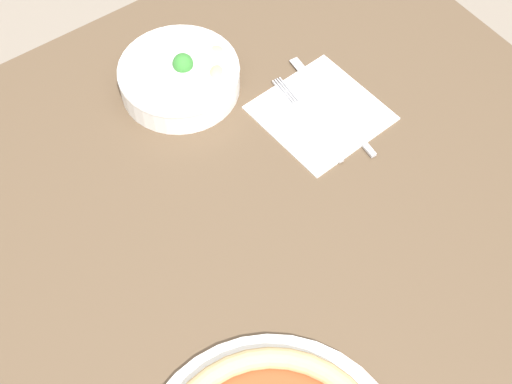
{
  "coord_description": "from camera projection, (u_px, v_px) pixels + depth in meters",
  "views": [
    {
      "loc": [
        -0.19,
        -0.39,
        1.58
      ],
      "look_at": [
        0.12,
        0.05,
        0.75
      ],
      "focal_mm": 50.0,
      "sensor_mm": 36.0,
      "label": 1
    }
  ],
  "objects": [
    {
      "name": "dining_table",
      "position": [
        207.0,
        301.0,
        1.02
      ],
      "size": [
        1.28,
        1.01,
        0.73
      ],
      "color": "brown",
      "rests_on": "ground_plane"
    },
    {
      "name": "bowl",
      "position": [
        179.0,
        76.0,
        1.1
      ],
      "size": [
        0.19,
        0.19,
        0.07
      ],
      "color": "white",
      "rests_on": "dining_table"
    },
    {
      "name": "napkin",
      "position": [
        321.0,
        113.0,
        1.09
      ],
      "size": [
        0.18,
        0.18,
        0.0
      ],
      "color": "white",
      "rests_on": "dining_table"
    },
    {
      "name": "fork",
      "position": [
        308.0,
        120.0,
        1.08
      ],
      "size": [
        0.03,
        0.18,
        0.0
      ],
      "rotation": [
        0.0,
        0.0,
        1.48
      ],
      "color": "silver",
      "rests_on": "napkin"
    },
    {
      "name": "knife",
      "position": [
        335.0,
        109.0,
        1.09
      ],
      "size": [
        0.03,
        0.22,
        0.01
      ],
      "rotation": [
        0.0,
        0.0,
        1.48
      ],
      "color": "silver",
      "rests_on": "napkin"
    }
  ]
}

